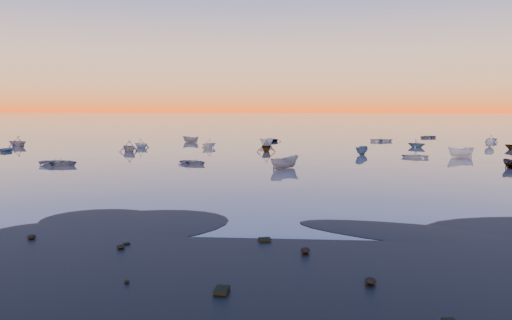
# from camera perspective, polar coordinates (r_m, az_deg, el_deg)

# --- Properties ---
(ground) EXTENTS (600.00, 600.00, 0.00)m
(ground) POSITION_cam_1_polar(r_m,az_deg,el_deg) (129.32, 3.65, 3.14)
(ground) COLOR #695E57
(ground) RESTS_ON ground
(mud_lobes) EXTENTS (140.00, 6.00, 0.07)m
(mud_lobes) POSITION_cam_1_polar(r_m,az_deg,el_deg) (29.06, 1.09, -8.00)
(mud_lobes) COLOR black
(mud_lobes) RESTS_ON ground
(moored_fleet) EXTENTS (124.00, 58.00, 1.20)m
(moored_fleet) POSITION_cam_1_polar(r_m,az_deg,el_deg) (82.44, 3.23, 1.32)
(moored_fleet) COLOR white
(moored_fleet) RESTS_ON ground
(boat_near_left) EXTENTS (4.23, 3.01, 0.98)m
(boat_near_left) POSITION_cam_1_polar(r_m,az_deg,el_deg) (86.01, -26.70, 0.87)
(boat_near_left) COLOR #3E5E76
(boat_near_left) RESTS_ON ground
(boat_near_center) EXTENTS (4.01, 4.11, 1.40)m
(boat_near_center) POSITION_cam_1_polar(r_m,az_deg,el_deg) (56.62, 3.28, -0.97)
(boat_near_center) COLOR slate
(boat_near_center) RESTS_ON ground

